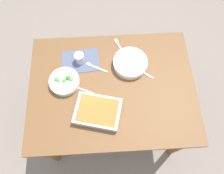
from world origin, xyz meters
TOP-DOWN VIEW (x-y plane):
  - ground_plane at (0.00, 0.00)m, footprint 6.00×6.00m
  - dining_table at (0.00, 0.00)m, footprint 1.20×0.90m
  - placemat at (0.23, -0.23)m, footprint 0.30×0.22m
  - stew_bowl at (-0.14, -0.17)m, footprint 0.26×0.26m
  - broccoli_bowl at (0.34, -0.05)m, footprint 0.22×0.22m
  - baking_dish at (0.11, 0.19)m, footprint 0.34×0.29m
  - drink_cup at (0.23, -0.23)m, footprint 0.07×0.07m
  - spoon_by_stew at (-0.21, -0.12)m, footprint 0.15×0.12m
  - spoon_by_broccoli at (0.23, -0.00)m, footprint 0.17×0.09m
  - spoon_spare at (0.13, -0.17)m, footprint 0.16×0.10m
  - fork_on_table at (-0.08, -0.34)m, footprint 0.08×0.17m

SIDE VIEW (x-z plane):
  - ground_plane at x=0.00m, z-range 0.00..0.00m
  - dining_table at x=0.00m, z-range 0.28..1.02m
  - placemat at x=0.23m, z-range 0.74..0.74m
  - fork_on_table at x=-0.08m, z-range 0.74..0.75m
  - spoon_by_stew at x=-0.21m, z-range 0.74..0.75m
  - spoon_by_broccoli at x=0.23m, z-range 0.74..0.75m
  - spoon_spare at x=0.13m, z-range 0.74..0.75m
  - broccoli_bowl at x=0.34m, z-range 0.74..0.80m
  - stew_bowl at x=-0.14m, z-range 0.74..0.80m
  - baking_dish at x=0.11m, z-range 0.74..0.80m
  - drink_cup at x=0.23m, z-range 0.74..0.82m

